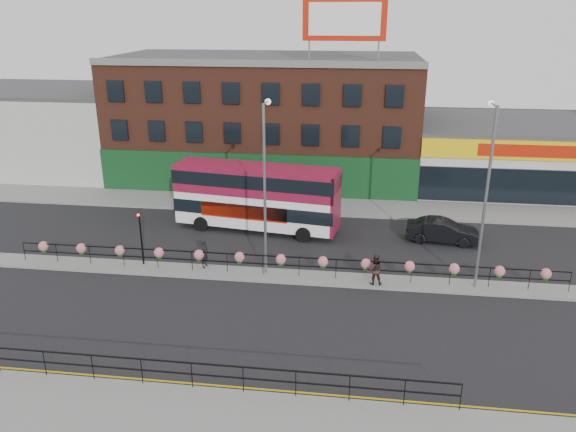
# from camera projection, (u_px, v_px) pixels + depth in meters

# --- Properties ---
(ground) EXTENTS (120.00, 120.00, 0.00)m
(ground) POSITION_uv_depth(u_px,v_px,m) (281.00, 277.00, 30.82)
(ground) COLOR black
(ground) RESTS_ON ground
(south_pavement) EXTENTS (60.00, 4.00, 0.15)m
(south_pavement) POSITION_uv_depth(u_px,v_px,m) (233.00, 428.00, 19.63)
(south_pavement) COLOR gray
(south_pavement) RESTS_ON ground
(north_pavement) EXTENTS (60.00, 4.00, 0.15)m
(north_pavement) POSITION_uv_depth(u_px,v_px,m) (304.00, 205.00, 41.96)
(north_pavement) COLOR gray
(north_pavement) RESTS_ON ground
(median) EXTENTS (60.00, 1.60, 0.15)m
(median) POSITION_uv_depth(u_px,v_px,m) (281.00, 276.00, 30.79)
(median) COLOR gray
(median) RESTS_ON ground
(yellow_line_inner) EXTENTS (60.00, 0.10, 0.01)m
(yellow_line_inner) POSITION_uv_depth(u_px,v_px,m) (246.00, 388.00, 21.79)
(yellow_line_inner) COLOR gold
(yellow_line_inner) RESTS_ON ground
(yellow_line_outer) EXTENTS (60.00, 0.10, 0.01)m
(yellow_line_outer) POSITION_uv_depth(u_px,v_px,m) (245.00, 391.00, 21.62)
(yellow_line_outer) COLOR gold
(yellow_line_outer) RESTS_ON ground
(brick_building) EXTENTS (25.00, 12.21, 10.30)m
(brick_building) POSITION_uv_depth(u_px,v_px,m) (267.00, 118.00, 48.10)
(brick_building) COLOR brown
(brick_building) RESTS_ON ground
(supermarket) EXTENTS (15.00, 12.25, 5.30)m
(supermarket) POSITION_uv_depth(u_px,v_px,m) (505.00, 153.00, 46.48)
(supermarket) COLOR silver
(supermarket) RESTS_ON ground
(warehouse_west) EXTENTS (15.50, 12.00, 7.30)m
(warehouse_west) POSITION_uv_depth(u_px,v_px,m) (49.00, 128.00, 51.11)
(warehouse_west) COLOR #B5B5B0
(warehouse_west) RESTS_ON ground
(billboard) EXTENTS (6.00, 0.29, 4.40)m
(billboard) POSITION_uv_depth(u_px,v_px,m) (345.00, 19.00, 39.90)
(billboard) COLOR #B41B06
(billboard) RESTS_ON brick_building
(median_railing) EXTENTS (30.04, 0.56, 1.23)m
(median_railing) POSITION_uv_depth(u_px,v_px,m) (281.00, 260.00, 30.46)
(median_railing) COLOR black
(median_railing) RESTS_ON median
(south_railing) EXTENTS (20.04, 0.05, 1.12)m
(south_railing) POSITION_uv_depth(u_px,v_px,m) (191.00, 369.00, 21.33)
(south_railing) COLOR black
(south_railing) RESTS_ON south_pavement
(double_decker_bus) EXTENTS (11.06, 4.12, 4.37)m
(double_decker_bus) POSITION_uv_depth(u_px,v_px,m) (257.00, 191.00, 36.61)
(double_decker_bus) COLOR white
(double_decker_bus) RESTS_ON ground
(car) EXTENTS (2.56, 4.83, 1.48)m
(car) POSITION_uv_depth(u_px,v_px,m) (443.00, 231.00, 35.30)
(car) COLOR black
(car) RESTS_ON ground
(pedestrian_a) EXTENTS (0.75, 0.61, 1.69)m
(pedestrian_a) POSITION_uv_depth(u_px,v_px,m) (204.00, 253.00, 31.47)
(pedestrian_a) COLOR black
(pedestrian_a) RESTS_ON median
(pedestrian_b) EXTENTS (0.86, 0.69, 1.68)m
(pedestrian_b) POSITION_uv_depth(u_px,v_px,m) (375.00, 269.00, 29.48)
(pedestrian_b) COLOR #301F1B
(pedestrian_b) RESTS_ON median
(lamp_column_west) EXTENTS (0.33, 1.64, 9.33)m
(lamp_column_west) POSITION_uv_depth(u_px,v_px,m) (265.00, 175.00, 29.37)
(lamp_column_west) COLOR slate
(lamp_column_west) RESTS_ON median
(lamp_column_east) EXTENTS (0.34, 1.67, 9.50)m
(lamp_column_east) POSITION_uv_depth(u_px,v_px,m) (487.00, 182.00, 27.79)
(lamp_column_east) COLOR slate
(lamp_column_east) RESTS_ON median
(traffic_light_median) EXTENTS (0.15, 0.28, 3.65)m
(traffic_light_median) POSITION_uv_depth(u_px,v_px,m) (140.00, 226.00, 31.30)
(traffic_light_median) COLOR black
(traffic_light_median) RESTS_ON median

